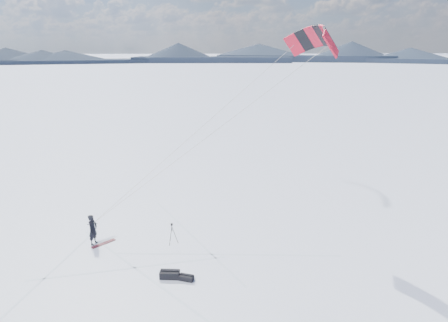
{
  "coord_description": "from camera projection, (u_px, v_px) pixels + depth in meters",
  "views": [
    {
      "loc": [
        2.51,
        -17.6,
        10.58
      ],
      "look_at": [
        4.81,
        2.7,
        4.46
      ],
      "focal_mm": 30.0,
      "sensor_mm": 36.0,
      "label": 1
    }
  ],
  "objects": [
    {
      "name": "ground",
      "position": [
        138.0,
        260.0,
        19.52
      ],
      "size": [
        1800.0,
        1800.0,
        0.0
      ],
      "primitive_type": "plane",
      "color": "white"
    },
    {
      "name": "horizon_hills",
      "position": [
        134.0,
        207.0,
        18.65
      ],
      "size": [
        704.84,
        706.81,
        8.0
      ],
      "color": "black",
      "rests_on": "ground"
    },
    {
      "name": "snow_tracks",
      "position": [
        109.0,
        265.0,
        19.06
      ],
      "size": [
        13.93,
        10.25,
        0.01
      ],
      "color": "silver",
      "rests_on": "ground"
    },
    {
      "name": "snowkiter",
      "position": [
        94.0,
        244.0,
        21.2
      ],
      "size": [
        0.62,
        0.75,
        1.76
      ],
      "primitive_type": "imported",
      "rotation": [
        0.0,
        0.0,
        1.2
      ],
      "color": "black",
      "rests_on": "ground"
    },
    {
      "name": "snowboard",
      "position": [
        104.0,
        243.0,
        21.18
      ],
      "size": [
        1.25,
        1.07,
        0.04
      ],
      "primitive_type": "cube",
      "rotation": [
        0.0,
        0.0,
        0.67
      ],
      "color": "maroon",
      "rests_on": "ground"
    },
    {
      "name": "tripod",
      "position": [
        172.0,
        231.0,
        21.03
      ],
      "size": [
        0.52,
        0.58,
        1.23
      ],
      "rotation": [
        0.0,
        0.0,
        -0.06
      ],
      "color": "black",
      "rests_on": "ground"
    },
    {
      "name": "gear_bag_a",
      "position": [
        170.0,
        274.0,
        17.99
      ],
      "size": [
        1.0,
        0.58,
        0.42
      ],
      "rotation": [
        0.0,
        0.0,
        -0.16
      ],
      "color": "black",
      "rests_on": "ground"
    },
    {
      "name": "gear_bag_b",
      "position": [
        186.0,
        278.0,
        17.82
      ],
      "size": [
        0.76,
        0.57,
        0.31
      ],
      "rotation": [
        0.0,
        0.0,
        -0.39
      ],
      "color": "black",
      "rests_on": "ground"
    },
    {
      "name": "power_kite",
      "position": [
        315.0,
        41.0,
        20.57
      ],
      "size": [
        13.72,
        5.4,
        10.65
      ],
      "color": "red",
      "rests_on": "ground"
    }
  ]
}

